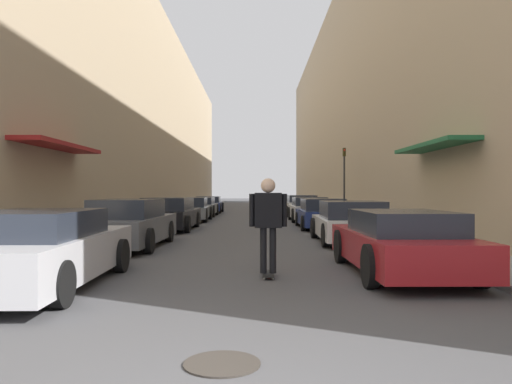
% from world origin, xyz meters
% --- Properties ---
extents(ground, '(147.97, 147.97, 0.00)m').
position_xyz_m(ground, '(0.00, 26.90, 0.00)').
color(ground, '#424244').
extents(curb_strip_left, '(1.80, 67.26, 0.12)m').
position_xyz_m(curb_strip_left, '(-5.06, 33.63, 0.06)').
color(curb_strip_left, gray).
rests_on(curb_strip_left, ground).
extents(curb_strip_right, '(1.80, 67.26, 0.12)m').
position_xyz_m(curb_strip_right, '(5.06, 33.63, 0.06)').
color(curb_strip_right, gray).
rests_on(curb_strip_right, ground).
extents(building_row_left, '(4.90, 67.26, 13.85)m').
position_xyz_m(building_row_left, '(-7.96, 33.63, 6.92)').
color(building_row_left, tan).
rests_on(building_row_left, ground).
extents(building_row_right, '(4.90, 67.26, 15.82)m').
position_xyz_m(building_row_right, '(7.96, 33.63, 7.91)').
color(building_row_right, tan).
rests_on(building_row_right, ground).
extents(parked_car_left_0, '(1.98, 4.77, 1.26)m').
position_xyz_m(parked_car_left_0, '(-3.21, 5.06, 0.62)').
color(parked_car_left_0, '#B7B7BC').
rests_on(parked_car_left_0, ground).
extents(parked_car_left_1, '(1.86, 4.73, 1.34)m').
position_xyz_m(parked_car_left_1, '(-3.22, 10.80, 0.64)').
color(parked_car_left_1, '#515459').
rests_on(parked_car_left_1, ground).
extents(parked_car_left_2, '(2.04, 4.79, 1.30)m').
position_xyz_m(parked_car_left_2, '(-3.21, 17.00, 0.63)').
color(parked_car_left_2, black).
rests_on(parked_car_left_2, ground).
extents(parked_car_left_3, '(2.05, 4.31, 1.23)m').
position_xyz_m(parked_car_left_3, '(-3.15, 22.82, 0.61)').
color(parked_car_left_3, gray).
rests_on(parked_car_left_3, ground).
extents(parked_car_left_4, '(2.06, 4.55, 1.18)m').
position_xyz_m(parked_car_left_4, '(-3.20, 27.82, 0.59)').
color(parked_car_left_4, gray).
rests_on(parked_car_left_4, ground).
extents(parked_car_left_5, '(1.94, 4.10, 1.18)m').
position_xyz_m(parked_car_left_5, '(-3.11, 32.76, 0.59)').
color(parked_car_left_5, navy).
rests_on(parked_car_left_5, ground).
extents(parked_car_right_0, '(1.94, 4.64, 1.20)m').
position_xyz_m(parked_car_right_0, '(3.00, 6.37, 0.60)').
color(parked_car_right_0, maroon).
rests_on(parked_car_right_0, ground).
extents(parked_car_right_1, '(2.07, 4.46, 1.26)m').
position_xyz_m(parked_car_right_1, '(3.15, 12.09, 0.61)').
color(parked_car_right_1, silver).
rests_on(parked_car_right_1, ground).
extents(parked_car_right_2, '(1.97, 4.40, 1.25)m').
position_xyz_m(parked_car_right_2, '(3.03, 17.75, 0.60)').
color(parked_car_right_2, navy).
rests_on(parked_car_right_2, ground).
extents(parked_car_right_3, '(1.96, 4.07, 1.25)m').
position_xyz_m(parked_car_right_3, '(3.01, 22.63, 0.62)').
color(parked_car_right_3, silver).
rests_on(parked_car_right_3, ground).
extents(parked_car_right_4, '(2.03, 4.55, 1.31)m').
position_xyz_m(parked_car_right_4, '(3.09, 27.85, 0.64)').
color(parked_car_right_4, silver).
rests_on(parked_car_right_4, ground).
extents(skateboarder, '(0.69, 0.78, 1.80)m').
position_xyz_m(skateboarder, '(0.50, 6.05, 1.11)').
color(skateboarder, black).
rests_on(skateboarder, ground).
extents(manhole_cover, '(0.70, 0.70, 0.02)m').
position_xyz_m(manhole_cover, '(-0.02, 1.49, 0.01)').
color(manhole_cover, '#332D28').
rests_on(manhole_cover, ground).
extents(traffic_light, '(0.16, 0.22, 3.79)m').
position_xyz_m(traffic_light, '(5.10, 24.18, 2.44)').
color(traffic_light, '#2D2D2D').
rests_on(traffic_light, curb_strip_right).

